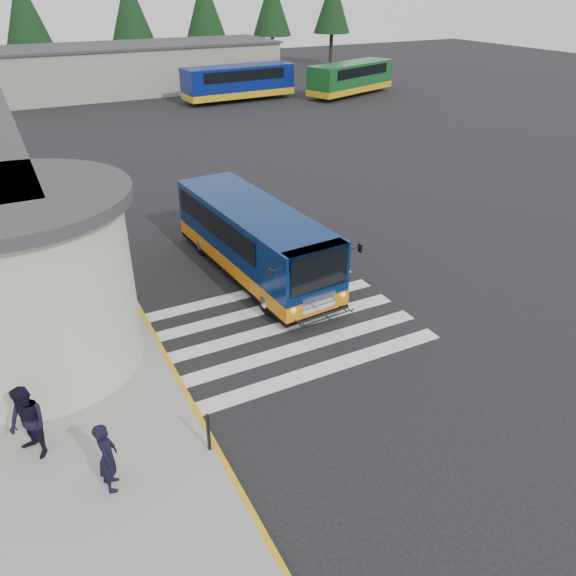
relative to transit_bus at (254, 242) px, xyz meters
name	(u,v)px	position (x,y,z in m)	size (l,w,h in m)	color
ground	(282,312)	(-0.38, -2.92, -1.19)	(140.00, 140.00, 0.00)	black
curb_strip	(126,284)	(-4.43, 1.08, -1.11)	(0.12, 34.00, 0.16)	gold
crosswalk	(279,328)	(-0.88, -3.72, -1.19)	(8.00, 5.35, 0.01)	silver
depot_building	(136,68)	(5.62, 39.08, 0.91)	(26.40, 8.40, 4.20)	gray
tree_line	(113,8)	(5.90, 47.08, 5.58)	(58.40, 4.40, 10.00)	black
transit_bus	(254,242)	(0.00, 0.00, 0.00)	(3.33, 9.00, 2.50)	#061C4D
pedestrian_a	(108,457)	(-6.72, -7.71, -0.22)	(0.60, 0.39, 1.64)	black
pedestrian_b	(28,423)	(-8.03, -6.03, -0.15)	(0.87, 0.68, 1.79)	black
bollard	(208,432)	(-4.58, -7.65, -0.55)	(0.08, 0.08, 0.99)	black
far_bus_a	(238,81)	(12.32, 30.58, 0.43)	(9.80, 3.26, 2.49)	navy
far_bus_b	(351,77)	(22.42, 28.36, 0.38)	(9.70, 5.63, 2.42)	#144C20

